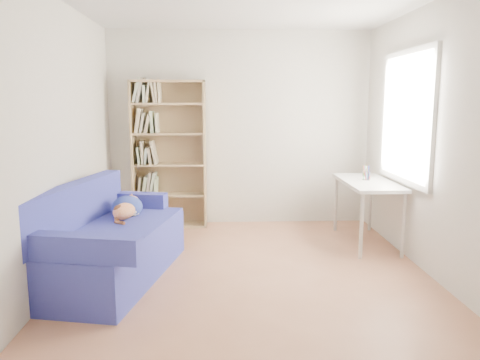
# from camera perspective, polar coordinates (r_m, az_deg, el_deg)

# --- Properties ---
(ground) EXTENTS (4.00, 4.00, 0.00)m
(ground) POSITION_cam_1_polar(r_m,az_deg,el_deg) (4.67, 1.03, -11.34)
(ground) COLOR #9C6346
(ground) RESTS_ON ground
(room_shell) EXTENTS (3.54, 4.04, 2.62)m
(room_shell) POSITION_cam_1_polar(r_m,az_deg,el_deg) (4.40, 2.37, 9.17)
(room_shell) COLOR silver
(room_shell) RESTS_ON ground
(sofa) EXTENTS (1.23, 2.01, 0.91)m
(sofa) POSITION_cam_1_polar(r_m,az_deg,el_deg) (4.65, -15.77, -7.38)
(sofa) COLOR navy
(sofa) RESTS_ON ground
(bookshelf) EXTENTS (0.97, 0.30, 1.94)m
(bookshelf) POSITION_cam_1_polar(r_m,az_deg,el_deg) (6.27, -8.59, 2.36)
(bookshelf) COLOR tan
(bookshelf) RESTS_ON ground
(desk) EXTENTS (0.55, 1.21, 0.75)m
(desk) POSITION_cam_1_polar(r_m,az_deg,el_deg) (5.66, 15.29, -0.84)
(desk) COLOR silver
(desk) RESTS_ON ground
(pen_cup) EXTENTS (0.09, 0.09, 0.18)m
(pen_cup) POSITION_cam_1_polar(r_m,az_deg,el_deg) (5.70, 15.15, 0.67)
(pen_cup) COLOR white
(pen_cup) RESTS_ON desk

